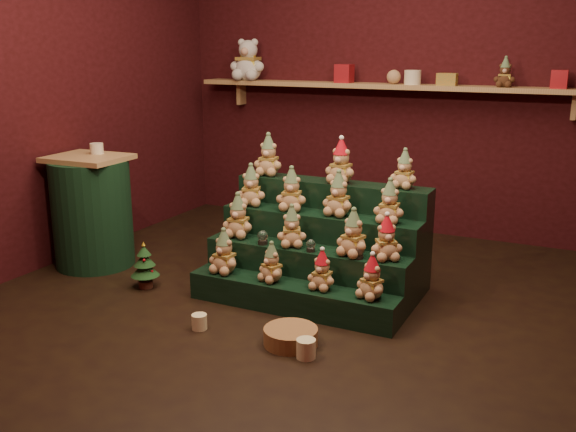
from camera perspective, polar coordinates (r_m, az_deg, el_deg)
The scene contains 40 objects.
ground at distance 4.29m, azimuth 0.39°, elevation -7.56°, with size 4.00×4.00×0.00m, color black.
back_wall at distance 5.88m, azimuth 9.38°, elevation 12.39°, with size 4.00×0.10×2.80m, color black.
front_wall at distance 2.31m, azimuth -22.54°, elevation 7.76°, with size 4.00×0.10×2.80m, color black.
left_wall at distance 5.20m, azimuth -20.78°, elevation 11.33°, with size 0.10×4.00×2.80m, color black.
back_shelf at distance 5.72m, azimuth 8.80°, elevation 11.28°, with size 3.60×0.26×0.24m.
riser_tier_front at distance 4.11m, azimuth 0.31°, elevation -7.26°, with size 1.40×0.22×0.18m, color black.
riser_tier_midfront at distance 4.26m, azimuth 1.61°, elevation -5.13°, with size 1.40×0.22×0.36m, color black.
riser_tier_midback at distance 4.42m, azimuth 2.82°, elevation -3.16°, with size 1.40×0.22×0.54m, color black.
riser_tier_back at distance 4.59m, azimuth 3.93°, elevation -1.32°, with size 1.40×0.22×0.72m, color black.
teddy_0 at distance 4.26m, azimuth -5.70°, elevation -3.16°, with size 0.21×0.19×0.29m, color tan, non-canonical shape.
teddy_1 at distance 4.09m, azimuth -1.46°, elevation -4.14°, with size 0.18×0.16×0.25m, color tan, non-canonical shape.
teddy_2 at distance 3.96m, azimuth 3.04°, elevation -4.82°, with size 0.18×0.16×0.25m, color tan, non-canonical shape.
teddy_3 at distance 3.85m, azimuth 7.47°, elevation -5.40°, with size 0.19×0.17×0.27m, color tan, non-canonical shape.
teddy_4 at distance 4.41m, azimuth -4.45°, elevation 0.02°, with size 0.21×0.19×0.30m, color tan, non-canonical shape.
teddy_5 at distance 4.20m, azimuth 0.33°, elevation -0.93°, with size 0.19×0.17×0.27m, color tan, non-canonical shape.
teddy_6 at distance 4.03m, azimuth 5.82°, elevation -1.51°, with size 0.21×0.19×0.30m, color tan, non-canonical shape.
teddy_7 at distance 3.98m, azimuth 8.73°, elevation -1.94°, with size 0.20×0.18×0.28m, color tan, non-canonical shape.
teddy_8 at distance 4.54m, azimuth -3.30°, elevation 2.73°, with size 0.21×0.19×0.29m, color tan, non-canonical shape.
teddy_9 at distance 4.40m, azimuth 0.32°, elevation 2.39°, with size 0.21×0.19×0.29m, color tan, non-canonical shape.
teddy_10 at distance 4.27m, azimuth 4.51°, elevation 1.97°, with size 0.21×0.19×0.29m, color tan, non-canonical shape.
teddy_11 at distance 4.14m, azimuth 9.02°, elevation 1.29°, with size 0.20×0.18×0.28m, color tan, non-canonical shape.
teddy_12 at distance 4.69m, azimuth -1.75°, elevation 5.44°, with size 0.21×0.19×0.30m, color tan, non-canonical shape.
teddy_13 at distance 4.43m, azimuth 4.74°, elevation 4.85°, with size 0.21×0.19×0.30m, color tan, non-canonical shape.
teddy_14 at distance 4.33m, azimuth 10.33°, elevation 4.12°, with size 0.18×0.16×0.26m, color tan, non-canonical shape.
snow_globe_a at distance 4.26m, azimuth -2.26°, elevation -1.90°, with size 0.07×0.07×0.09m.
snow_globe_b at distance 4.12m, azimuth 2.04°, elevation -2.63°, with size 0.06×0.06×0.08m.
snow_globe_c at distance 4.00m, azimuth 6.33°, elevation -3.25°, with size 0.06×0.06×0.08m.
side_table at distance 5.09m, azimuth -17.01°, elevation 0.37°, with size 0.59×0.59×0.85m.
table_ornament at distance 5.07m, azimuth -16.64°, elevation 5.77°, with size 0.10×0.10×0.08m, color beige.
mini_christmas_tree at distance 4.58m, azimuth -12.62°, elevation -4.30°, with size 0.20×0.20×0.34m.
mug_left at distance 3.91m, azimuth -7.89°, elevation -9.30°, with size 0.09×0.09×0.09m, color beige.
mug_right at distance 3.55m, azimuth 1.61°, elevation -11.71°, with size 0.11×0.11×0.11m, color beige.
wicker_basket at distance 3.69m, azimuth 0.24°, elevation -10.65°, with size 0.31×0.31×0.10m, color olive.
white_bear at distance 6.23m, azimuth -3.56°, elevation 14.16°, with size 0.34×0.31×0.48m, color silver, non-canonical shape.
brown_bear at distance 5.46m, azimuth 18.73°, elevation 11.99°, with size 0.16×0.15×0.23m, color #4A2918, non-canonical shape.
gift_tin_red_a at distance 5.82m, azimuth 5.02°, elevation 12.50°, with size 0.14×0.14×0.16m, color #A91A23.
gift_tin_cream at distance 5.63m, azimuth 11.01°, elevation 12.01°, with size 0.14×0.14×0.12m, color beige.
gift_tin_red_b at distance 5.44m, azimuth 22.99°, elevation 11.13°, with size 0.12×0.12×0.14m, color #A91A23.
shelf_plush_ball at distance 5.67m, azimuth 9.38°, elevation 12.10°, with size 0.12×0.12×0.12m, color tan.
scarf_gift_box at distance 5.56m, azimuth 13.96°, elevation 11.71°, with size 0.16×0.10×0.10m, color #C36C1B.
Camera 1 is at (1.73, -3.57, 1.65)m, focal length 40.00 mm.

